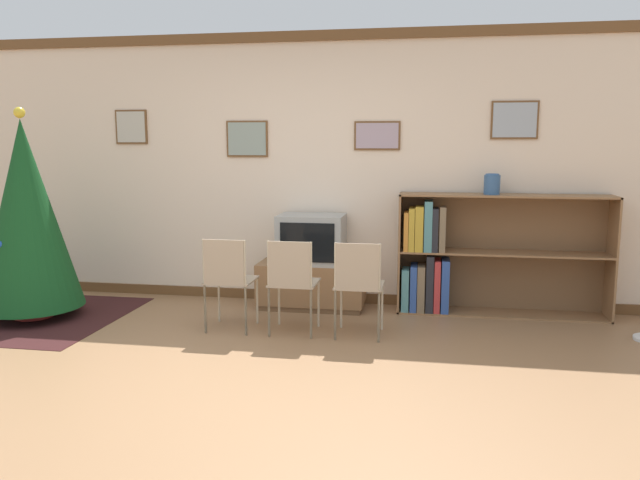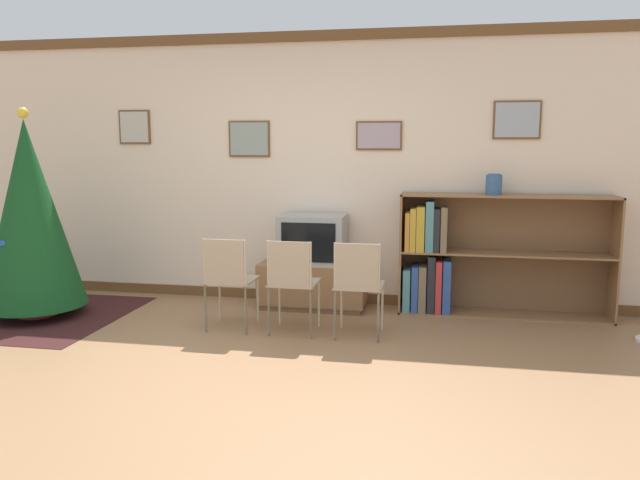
# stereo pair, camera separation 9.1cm
# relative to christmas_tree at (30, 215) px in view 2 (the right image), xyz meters

# --- Properties ---
(ground_plane) EXTENTS (24.00, 24.00, 0.00)m
(ground_plane) POSITION_rel_christmas_tree_xyz_m (2.41, -1.27, -0.97)
(ground_plane) COLOR #936B47
(wall_back) EXTENTS (8.93, 0.11, 2.70)m
(wall_back) POSITION_rel_christmas_tree_xyz_m (2.41, 1.10, 0.39)
(wall_back) COLOR beige
(wall_back) RESTS_ON ground_plane
(area_rug) EXTENTS (1.62, 1.71, 0.01)m
(area_rug) POSITION_rel_christmas_tree_xyz_m (0.00, 0.00, -0.96)
(area_rug) COLOR #381919
(area_rug) RESTS_ON ground_plane
(christmas_tree) EXTENTS (0.93, 0.93, 1.93)m
(christmas_tree) POSITION_rel_christmas_tree_xyz_m (0.00, 0.00, 0.00)
(christmas_tree) COLOR maroon
(christmas_tree) RESTS_ON area_rug
(tv_console) EXTENTS (1.04, 0.47, 0.45)m
(tv_console) POSITION_rel_christmas_tree_xyz_m (2.51, 0.80, -0.74)
(tv_console) COLOR brown
(tv_console) RESTS_ON ground_plane
(television) EXTENTS (0.64, 0.46, 0.48)m
(television) POSITION_rel_christmas_tree_xyz_m (2.51, 0.80, -0.28)
(television) COLOR #9E9E99
(television) RESTS_ON tv_console
(folding_chair_left) EXTENTS (0.40, 0.40, 0.82)m
(folding_chair_left) POSITION_rel_christmas_tree_xyz_m (1.94, -0.10, -0.49)
(folding_chair_left) COLOR tan
(folding_chair_left) RESTS_ON ground_plane
(folding_chair_center) EXTENTS (0.40, 0.40, 0.82)m
(folding_chair_center) POSITION_rel_christmas_tree_xyz_m (2.51, -0.10, -0.49)
(folding_chair_center) COLOR tan
(folding_chair_center) RESTS_ON ground_plane
(folding_chair_right) EXTENTS (0.40, 0.40, 0.82)m
(folding_chair_right) POSITION_rel_christmas_tree_xyz_m (3.07, -0.10, -0.49)
(folding_chair_right) COLOR tan
(folding_chair_right) RESTS_ON ground_plane
(bookshelf) EXTENTS (1.95, 0.36, 1.15)m
(bookshelf) POSITION_rel_christmas_tree_xyz_m (3.96, 0.87, -0.43)
(bookshelf) COLOR olive
(bookshelf) RESTS_ON ground_plane
(vase) EXTENTS (0.15, 0.15, 0.19)m
(vase) POSITION_rel_christmas_tree_xyz_m (4.20, 0.85, 0.28)
(vase) COLOR #335684
(vase) RESTS_ON bookshelf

